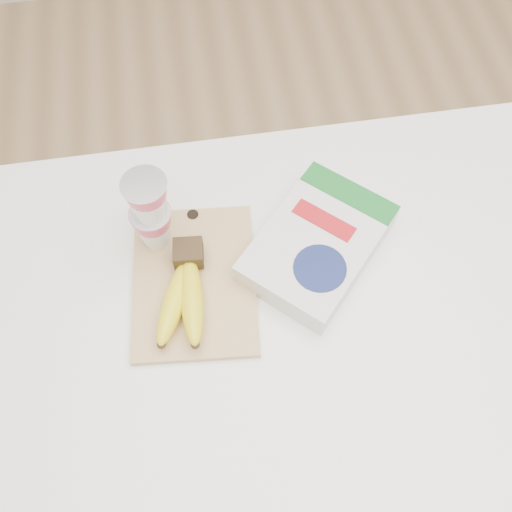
{
  "coord_description": "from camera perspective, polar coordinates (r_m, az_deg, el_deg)",
  "views": [
    {
      "loc": [
        -0.18,
        -0.34,
        1.7
      ],
      "look_at": [
        -0.11,
        0.09,
        0.89
      ],
      "focal_mm": 40.0,
      "sensor_mm": 36.0,
      "label": 1
    }
  ],
  "objects": [
    {
      "name": "cutting_board",
      "position": [
        0.95,
        -6.18,
        -2.47
      ],
      "size": [
        0.22,
        0.29,
        0.01
      ],
      "primitive_type": "cube",
      "rotation": [
        0.0,
        0.0,
        -0.09
      ],
      "color": "tan",
      "rests_on": "table"
    },
    {
      "name": "bananas",
      "position": [
        0.91,
        -7.2,
        -3.66
      ],
      "size": [
        0.1,
        0.19,
        0.05
      ],
      "color": "#382816",
      "rests_on": "cutting_board"
    },
    {
      "name": "cereal_box",
      "position": [
        0.95,
        6.16,
        1.18
      ],
      "size": [
        0.29,
        0.3,
        0.06
      ],
      "rotation": [
        0.0,
        0.0,
        -0.75
      ],
      "color": "white",
      "rests_on": "table"
    },
    {
      "name": "room",
      "position": [
        0.52,
        14.81,
        17.14
      ],
      "size": [
        4.0,
        4.0,
        4.0
      ],
      "color": "tan",
      "rests_on": "ground"
    },
    {
      "name": "table",
      "position": [
        1.34,
        5.61,
        -12.28
      ],
      "size": [
        1.13,
        0.75,
        0.85
      ],
      "primitive_type": "cube",
      "color": "white",
      "rests_on": "ground"
    },
    {
      "name": "yogurt_stack",
      "position": [
        0.91,
        -10.52,
        4.43
      ],
      "size": [
        0.07,
        0.07,
        0.16
      ],
      "color": "white",
      "rests_on": "cutting_board"
    }
  ]
}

